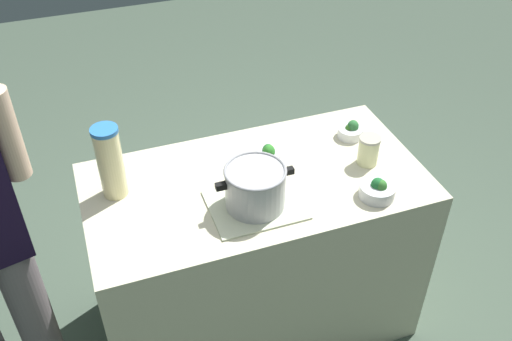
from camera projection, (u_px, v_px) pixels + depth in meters
ground_plane at (256, 316)px, 2.79m from camera, size 8.00×8.00×0.00m
counter_slab at (256, 255)px, 2.52m from camera, size 1.34×0.70×0.85m
dish_cloth at (255, 205)px, 2.14m from camera, size 0.34×0.28×0.01m
cooking_pot at (255, 187)px, 2.08m from camera, size 0.30×0.23×0.16m
lemonade_pitcher at (110, 162)px, 2.10m from camera, size 0.10×0.10×0.30m
mason_jar at (368, 150)px, 2.31m from camera, size 0.09×0.09×0.12m
broccoli_bowl_front at (351, 131)px, 2.47m from camera, size 0.11×0.11×0.08m
broccoli_bowl_center at (268, 155)px, 2.32m from camera, size 0.10×0.10×0.09m
broccoli_bowl_back at (377, 189)px, 2.16m from camera, size 0.14×0.14×0.08m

